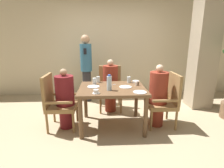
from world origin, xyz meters
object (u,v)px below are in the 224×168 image
at_px(water_bottle, 109,83).
at_px(glass_tall_near, 98,79).
at_px(plate_main_left, 140,92).
at_px(plate_dessert_center, 125,87).
at_px(chair_left_side, 57,101).
at_px(teacup_with_saucer, 96,92).
at_px(chair_far_side, 110,87).
at_px(diner_in_left_chair, 65,98).
at_px(chair_right_side, 166,99).
at_px(bowl_small, 136,82).
at_px(standing_host, 86,67).
at_px(glass_tall_mid, 129,80).
at_px(plate_main_right, 93,87).
at_px(diner_in_right_chair, 158,95).
at_px(glass_tall_far, 94,81).
at_px(diner_in_far_chair, 110,85).

relative_size(water_bottle, glass_tall_near, 2.25).
xyz_separation_m(plate_main_left, plate_dessert_center, (-0.19, 0.32, 0.00)).
xyz_separation_m(plate_dessert_center, water_bottle, (-0.29, -0.17, 0.12)).
height_order(chair_left_side, teacup_with_saucer, chair_left_side).
bearing_deg(chair_far_side, plate_main_left, -70.37).
distance_m(diner_in_left_chair, plate_main_left, 1.30).
xyz_separation_m(chair_right_side, bowl_small, (-0.49, 0.34, 0.25)).
relative_size(standing_host, glass_tall_near, 14.20).
relative_size(plate_main_left, glass_tall_mid, 1.84).
height_order(diner_in_left_chair, plate_main_left, diner_in_left_chair).
bearing_deg(plate_main_left, chair_far_side, 109.63).
bearing_deg(plate_main_left, teacup_with_saucer, -178.72).
xyz_separation_m(chair_right_side, plate_main_right, (-1.30, 0.05, 0.23)).
distance_m(diner_in_right_chair, teacup_with_saucer, 1.15).
xyz_separation_m(chair_left_side, glass_tall_far, (0.65, 0.25, 0.29)).
height_order(chair_far_side, plate_dessert_center, chair_far_side).
height_order(chair_left_side, plate_main_left, chair_left_side).
bearing_deg(water_bottle, chair_far_side, 86.89).
bearing_deg(plate_main_left, bowl_small, 85.22).
bearing_deg(plate_main_left, diner_in_left_chair, 165.48).
xyz_separation_m(chair_far_side, diner_in_far_chair, (-0.00, -0.15, 0.08)).
bearing_deg(bowl_small, diner_in_far_chair, 142.11).
xyz_separation_m(chair_left_side, diner_in_far_chair, (0.97, 0.71, 0.08)).
relative_size(diner_in_right_chair, teacup_with_saucer, 9.79).
bearing_deg(water_bottle, teacup_with_saucer, -140.63).
distance_m(plate_main_right, teacup_with_saucer, 0.39).
relative_size(standing_host, plate_main_right, 7.73).
height_order(chair_far_side, plate_main_right, chair_far_side).
height_order(diner_in_far_chair, diner_in_right_chair, diner_in_far_chair).
distance_m(diner_in_right_chair, bowl_small, 0.51).
relative_size(chair_far_side, standing_host, 0.58).
height_order(water_bottle, glass_tall_near, water_bottle).
xyz_separation_m(chair_left_side, teacup_with_saucer, (0.70, -0.34, 0.26)).
bearing_deg(water_bottle, plate_main_right, 142.10).
height_order(plate_main_left, plate_dessert_center, same).
relative_size(plate_dessert_center, glass_tall_near, 1.84).
xyz_separation_m(chair_far_side, teacup_with_saucer, (-0.27, -1.19, 0.26)).
bearing_deg(diner_in_left_chair, plate_dessert_center, 0.09).
relative_size(standing_host, glass_tall_mid, 14.20).
bearing_deg(teacup_with_saucer, plate_main_left, 1.28).
bearing_deg(diner_in_far_chair, plate_main_right, -116.30).
bearing_deg(diner_in_left_chair, bowl_small, 14.65).
bearing_deg(chair_left_side, glass_tall_mid, 14.02).
relative_size(water_bottle, glass_tall_far, 2.25).
relative_size(diner_in_far_chair, glass_tall_mid, 9.81).
xyz_separation_m(diner_in_right_chair, glass_tall_far, (-1.14, 0.25, 0.21)).
bearing_deg(chair_left_side, teacup_with_saucer, -25.61).
relative_size(chair_far_side, chair_right_side, 1.00).
xyz_separation_m(chair_right_side, glass_tall_far, (-1.29, 0.25, 0.29)).
height_order(chair_right_side, glass_tall_near, chair_right_side).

